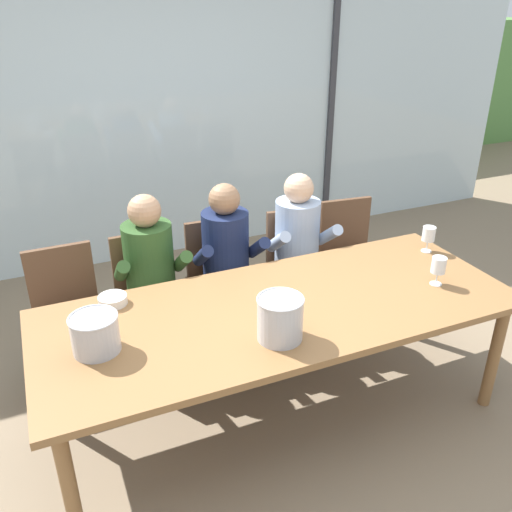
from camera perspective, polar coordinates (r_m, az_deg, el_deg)
The scene contains 18 objects.
ground at distance 4.15m, azimuth -3.61°, elevation -7.76°, with size 14.00×14.00×0.00m, color #847056.
window_glass_panel at distance 5.04m, azimuth -10.28°, elevation 14.09°, with size 7.84×0.03×2.60m, color silver.
window_mullion_right at distance 5.68m, azimuth 7.91°, elevation 15.58°, with size 0.06×0.06×2.60m, color #38383D.
hillside_vineyard at distance 8.14m, azimuth -15.73°, elevation 15.65°, with size 13.84×2.40×1.94m, color #568942.
dining_table at distance 3.00m, azimuth 2.68°, elevation -6.37°, with size 2.64×1.04×0.76m.
chair_near_curtain at distance 3.66m, azimuth -19.41°, elevation -4.91°, with size 0.45×0.45×0.88m.
chair_left_of_center at distance 3.71m, azimuth -11.27°, elevation -3.40°, with size 0.45×0.45×0.88m.
chair_center at distance 3.85m, azimuth -3.90°, elevation -1.77°, with size 0.46×0.46×0.88m.
chair_right_of_center at distance 4.03m, azimuth 4.41°, elevation -0.49°, with size 0.49×0.49×0.88m.
chair_near_window_right at distance 4.28m, azimuth 9.82°, elevation 0.85°, with size 0.48×0.48×0.88m.
person_olive_shirt at distance 3.51m, azimuth -10.92°, elevation -1.94°, with size 0.47×0.62×1.20m.
person_navy_polo at distance 3.64m, azimuth -2.85°, elevation -0.41°, with size 0.48×0.63×1.20m.
person_pale_blue_shirt at distance 3.85m, azimuth 4.77°, elevation 1.03°, with size 0.49×0.63×1.20m.
ice_bucket_primary at distance 2.68m, azimuth -16.68°, elevation -7.81°, with size 0.23×0.23×0.19m.
ice_bucket_secondary at distance 2.65m, azimuth 2.57°, elevation -6.55°, with size 0.23×0.23×0.23m.
tasting_bowl at distance 3.07m, azimuth -14.93°, elevation -4.52°, with size 0.16×0.16×0.05m, color silver.
wine_glass_by_left_taster at distance 3.30m, azimuth 18.78°, elevation -0.97°, with size 0.08×0.08×0.17m.
wine_glass_near_bucket at distance 3.71m, azimuth 17.81°, elevation 2.13°, with size 0.08×0.08×0.17m.
Camera 1 is at (-1.14, -2.26, 2.30)m, focal length 37.78 mm.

